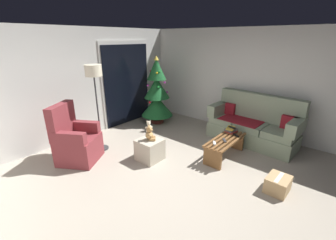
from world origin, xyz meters
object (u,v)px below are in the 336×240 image
at_px(christmas_tree, 157,94).
at_px(floor_lamp, 94,79).
at_px(couch, 253,125).
at_px(armchair, 76,141).
at_px(coffee_table, 225,145).
at_px(cardboard_box_taped_mid_floor, 278,184).
at_px(teddy_bear_honey, 150,134).
at_px(cell_phone, 232,127).
at_px(teddy_bear_cream_by_tree, 149,127).
at_px(remote_black, 236,135).
at_px(ottoman, 150,150).
at_px(remote_graphite, 224,140).
at_px(remote_white, 214,143).
at_px(book_stack, 231,130).

relative_size(christmas_tree, floor_lamp, 1.03).
relative_size(couch, floor_lamp, 1.11).
height_order(christmas_tree, armchair, christmas_tree).
xyz_separation_m(coffee_table, cardboard_box_taped_mid_floor, (-0.46, -1.13, -0.14)).
relative_size(couch, teddy_bear_honey, 6.97).
bearing_deg(cell_phone, teddy_bear_cream_by_tree, 111.28).
xyz_separation_m(remote_black, cell_phone, (0.12, 0.15, 0.09)).
bearing_deg(christmas_tree, cardboard_box_taped_mid_floor, -106.73).
distance_m(coffee_table, teddy_bear_cream_by_tree, 2.09).
distance_m(couch, floor_lamp, 3.56).
distance_m(christmas_tree, ottoman, 2.15).
relative_size(remote_graphite, cardboard_box_taped_mid_floor, 0.39).
distance_m(coffee_table, floor_lamp, 2.87).
xyz_separation_m(remote_white, teddy_bear_cream_by_tree, (0.30, 2.02, -0.29)).
bearing_deg(remote_black, cell_phone, 79.25).
height_order(armchair, ottoman, armchair).
xyz_separation_m(remote_black, cardboard_box_taped_mid_floor, (-0.73, -1.04, -0.28)).
distance_m(armchair, ottoman, 1.42).
relative_size(remote_black, teddy_bear_cream_by_tree, 0.55).
bearing_deg(coffee_table, remote_black, -18.42).
bearing_deg(cell_phone, floor_lamp, 139.07).
bearing_deg(remote_white, coffee_table, 44.12).
relative_size(book_stack, christmas_tree, 0.15).
height_order(cell_phone, floor_lamp, floor_lamp).
height_order(armchair, teddy_bear_honey, armchair).
height_order(remote_white, floor_lamp, floor_lamp).
distance_m(coffee_table, cardboard_box_taped_mid_floor, 1.23).
height_order(cell_phone, teddy_bear_honey, teddy_bear_honey).
xyz_separation_m(christmas_tree, floor_lamp, (-1.96, -0.17, 0.69)).
relative_size(couch, christmas_tree, 1.08).
height_order(book_stack, christmas_tree, christmas_tree).
relative_size(remote_black, ottoman, 0.35).
height_order(book_stack, cardboard_box_taped_mid_floor, book_stack).
xyz_separation_m(ottoman, teddy_bear_cream_by_tree, (1.00, 1.00, -0.09)).
height_order(christmas_tree, cardboard_box_taped_mid_floor, christmas_tree).
relative_size(remote_black, cell_phone, 1.08).
bearing_deg(coffee_table, armchair, 132.24).
bearing_deg(remote_black, cardboard_box_taped_mid_floor, -95.85).
distance_m(remote_white, ottoman, 1.25).
distance_m(coffee_table, ottoman, 1.49).
distance_m(book_stack, floor_lamp, 2.95).
bearing_deg(remote_black, armchair, 163.89).
distance_m(remote_white, armchair, 2.64).
relative_size(couch, ottoman, 4.52).
bearing_deg(teddy_bear_cream_by_tree, floor_lamp, 175.41).
bearing_deg(couch, teddy_bear_honey, 149.58).
relative_size(remote_black, floor_lamp, 0.09).
xyz_separation_m(floor_lamp, cardboard_box_taped_mid_floor, (0.91, -3.33, -1.38)).
bearing_deg(couch, remote_black, 175.65).
bearing_deg(remote_white, teddy_bear_honey, -179.09).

